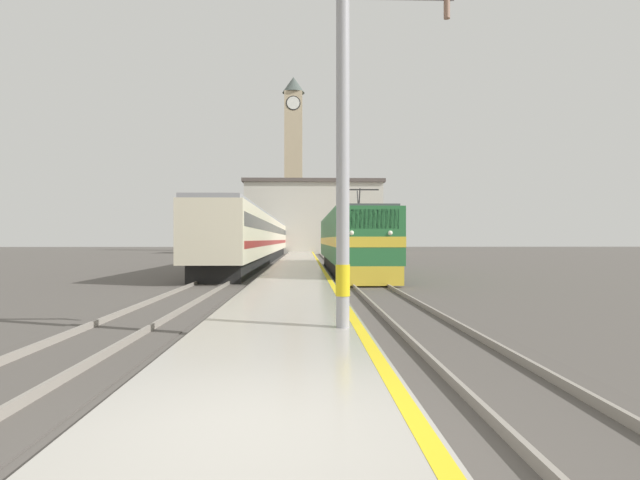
{
  "coord_description": "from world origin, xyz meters",
  "views": [
    {
      "loc": [
        0.45,
        -4.64,
        2.01
      ],
      "look_at": [
        1.38,
        25.66,
        1.97
      ],
      "focal_mm": 28.0,
      "sensor_mm": 36.0,
      "label": 1
    }
  ],
  "objects_px": {
    "locomotive_train": "(350,242)",
    "clock_tower": "(293,160)",
    "catenary_mast": "(347,142)",
    "passenger_train": "(262,238)"
  },
  "relations": [
    {
      "from": "locomotive_train",
      "to": "clock_tower",
      "type": "distance_m",
      "value": 56.57
    },
    {
      "from": "passenger_train",
      "to": "clock_tower",
      "type": "distance_m",
      "value": 39.45
    },
    {
      "from": "locomotive_train",
      "to": "catenary_mast",
      "type": "height_order",
      "value": "catenary_mast"
    },
    {
      "from": "passenger_train",
      "to": "clock_tower",
      "type": "relative_size",
      "value": 1.78
    },
    {
      "from": "locomotive_train",
      "to": "passenger_train",
      "type": "bearing_deg",
      "value": 111.06
    },
    {
      "from": "catenary_mast",
      "to": "clock_tower",
      "type": "bearing_deg",
      "value": 92.07
    },
    {
      "from": "locomotive_train",
      "to": "clock_tower",
      "type": "bearing_deg",
      "value": 94.84
    },
    {
      "from": "locomotive_train",
      "to": "catenary_mast",
      "type": "relative_size",
      "value": 2.64
    },
    {
      "from": "locomotive_train",
      "to": "passenger_train",
      "type": "relative_size",
      "value": 0.36
    },
    {
      "from": "passenger_train",
      "to": "locomotive_train",
      "type": "bearing_deg",
      "value": -68.94
    }
  ]
}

